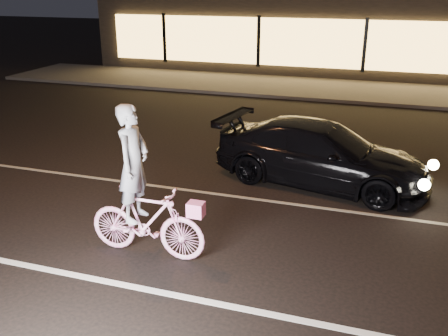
% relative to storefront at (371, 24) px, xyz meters
% --- Properties ---
extents(ground, '(90.00, 90.00, 0.00)m').
position_rel_storefront_xyz_m(ground, '(0.00, -18.97, -2.15)').
color(ground, black).
rests_on(ground, ground).
extents(lane_stripe_near, '(60.00, 0.12, 0.01)m').
position_rel_storefront_xyz_m(lane_stripe_near, '(0.00, -20.47, -2.14)').
color(lane_stripe_near, silver).
rests_on(lane_stripe_near, ground).
extents(lane_stripe_far, '(60.00, 0.10, 0.01)m').
position_rel_storefront_xyz_m(lane_stripe_far, '(0.00, -16.97, -2.14)').
color(lane_stripe_far, gray).
rests_on(lane_stripe_far, ground).
extents(sidewalk, '(30.00, 4.00, 0.12)m').
position_rel_storefront_xyz_m(sidewalk, '(0.00, -5.97, -2.09)').
color(sidewalk, '#383533').
rests_on(sidewalk, ground).
extents(storefront, '(25.40, 8.42, 4.20)m').
position_rel_storefront_xyz_m(storefront, '(0.00, 0.00, 0.00)').
color(storefront, black).
rests_on(storefront, ground).
extents(cyclist, '(1.94, 0.67, 2.44)m').
position_rel_storefront_xyz_m(cyclist, '(-2.35, -19.56, -1.28)').
color(cyclist, '#FD4AB4').
rests_on(cyclist, ground).
extents(sedan, '(4.80, 2.65, 1.32)m').
position_rel_storefront_xyz_m(sedan, '(-0.13, -15.69, -1.49)').
color(sedan, black).
rests_on(sedan, ground).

